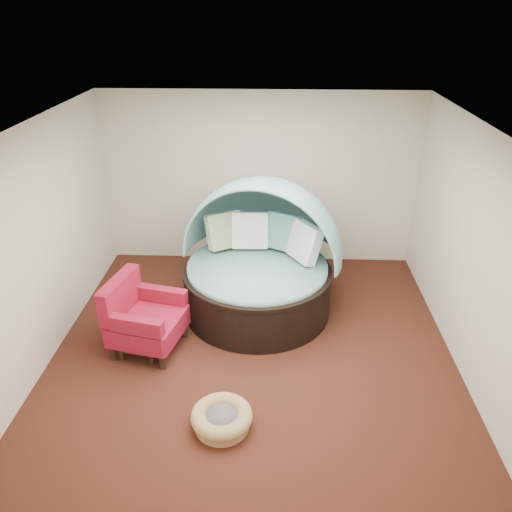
{
  "coord_description": "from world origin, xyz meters",
  "views": [
    {
      "loc": [
        0.26,
        -5.16,
        3.98
      ],
      "look_at": [
        0.01,
        0.6,
        1.01
      ],
      "focal_mm": 35.0,
      "sensor_mm": 36.0,
      "label": 1
    }
  ],
  "objects_px": {
    "canopy_daybed": "(260,252)",
    "side_table": "(142,332)",
    "red_armchair": "(142,317)",
    "pet_basket": "(222,418)"
  },
  "relations": [
    {
      "from": "red_armchair",
      "to": "side_table",
      "type": "height_order",
      "value": "red_armchair"
    },
    {
      "from": "canopy_daybed",
      "to": "pet_basket",
      "type": "bearing_deg",
      "value": -84.33
    },
    {
      "from": "pet_basket",
      "to": "side_table",
      "type": "height_order",
      "value": "side_table"
    },
    {
      "from": "canopy_daybed",
      "to": "side_table",
      "type": "relative_size",
      "value": 4.39
    },
    {
      "from": "canopy_daybed",
      "to": "red_armchair",
      "type": "xyz_separation_m",
      "value": [
        -1.43,
        -1.02,
        -0.42
      ]
    },
    {
      "from": "red_armchair",
      "to": "side_table",
      "type": "bearing_deg",
      "value": -75.17
    },
    {
      "from": "canopy_daybed",
      "to": "side_table",
      "type": "height_order",
      "value": "canopy_daybed"
    },
    {
      "from": "pet_basket",
      "to": "red_armchair",
      "type": "xyz_separation_m",
      "value": [
        -1.12,
        1.31,
        0.33
      ]
    },
    {
      "from": "pet_basket",
      "to": "red_armchair",
      "type": "bearing_deg",
      "value": 130.56
    },
    {
      "from": "red_armchair",
      "to": "side_table",
      "type": "relative_size",
      "value": 1.74
    }
  ]
}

